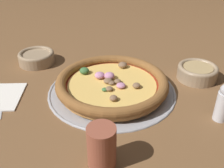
# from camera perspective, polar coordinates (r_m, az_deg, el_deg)

# --- Properties ---
(ground_plane) EXTENTS (3.00, 3.00, 0.00)m
(ground_plane) POSITION_cam_1_polar(r_m,az_deg,el_deg) (0.80, 0.00, -1.54)
(ground_plane) COLOR brown
(pizza_tray) EXTENTS (0.39, 0.39, 0.01)m
(pizza_tray) POSITION_cam_1_polar(r_m,az_deg,el_deg) (0.80, 0.00, -1.36)
(pizza_tray) COLOR #9E9EA3
(pizza_tray) RESTS_ON ground_plane
(pizza) EXTENTS (0.34, 0.34, 0.04)m
(pizza) POSITION_cam_1_polar(r_m,az_deg,el_deg) (0.79, -0.02, 0.16)
(pizza) COLOR #BC7F42
(pizza) RESTS_ON pizza_tray
(bowl_near) EXTENTS (0.13, 0.13, 0.05)m
(bowl_near) POSITION_cam_1_polar(r_m,az_deg,el_deg) (0.90, 18.10, 2.58)
(bowl_near) COLOR #9E8466
(bowl_near) RESTS_ON ground_plane
(bowl_far) EXTENTS (0.13, 0.13, 0.04)m
(bowl_far) POSITION_cam_1_polar(r_m,az_deg,el_deg) (1.00, -16.11, 5.62)
(bowl_far) COLOR #9E8466
(bowl_far) RESTS_ON ground_plane
(drinking_cup) EXTENTS (0.06, 0.06, 0.10)m
(drinking_cup) POSITION_cam_1_polar(r_m,az_deg,el_deg) (0.55, -2.26, -13.46)
(drinking_cup) COLOR brown
(drinking_cup) RESTS_ON ground_plane
(napkin) EXTENTS (0.18, 0.16, 0.01)m
(napkin) POSITION_cam_1_polar(r_m,az_deg,el_deg) (0.84, -22.87, -2.43)
(napkin) COLOR white
(napkin) RESTS_ON ground_plane
(pepper_shaker) EXTENTS (0.04, 0.04, 0.11)m
(pepper_shaker) POSITION_cam_1_polar(r_m,az_deg,el_deg) (0.72, 23.11, -3.74)
(pepper_shaker) COLOR silver
(pepper_shaker) RESTS_ON ground_plane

